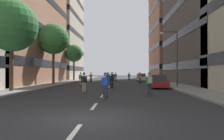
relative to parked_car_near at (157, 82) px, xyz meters
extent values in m
plane|color=#28282B|center=(-5.51, 11.68, -0.70)|extent=(165.46, 165.46, 0.00)
cube|color=gray|center=(-13.88, 15.12, -0.63)|extent=(3.32, 75.84, 0.14)
cube|color=gray|center=(2.86, 15.12, -0.63)|extent=(3.32, 75.84, 0.14)
cube|color=silver|center=(-5.51, -17.90, -0.70)|extent=(0.16, 2.20, 0.01)
cube|color=silver|center=(-5.51, -12.90, -0.70)|extent=(0.16, 2.20, 0.01)
cube|color=silver|center=(-5.51, -7.90, -0.70)|extent=(0.16, 2.20, 0.01)
cube|color=silver|center=(-5.51, -2.90, -0.70)|extent=(0.16, 2.20, 0.01)
cube|color=silver|center=(-5.51, 2.10, -0.70)|extent=(0.16, 2.20, 0.01)
cube|color=silver|center=(-5.51, 7.10, -0.70)|extent=(0.16, 2.20, 0.01)
cube|color=silver|center=(-5.51, 12.10, -0.70)|extent=(0.16, 2.20, 0.01)
cube|color=silver|center=(-5.51, 17.10, -0.70)|extent=(0.16, 2.20, 0.01)
cube|color=silver|center=(-5.51, 22.10, -0.70)|extent=(0.16, 2.20, 0.01)
cube|color=silver|center=(-5.51, 27.10, -0.70)|extent=(0.16, 2.20, 0.01)
cube|color=silver|center=(-5.51, 32.10, -0.70)|extent=(0.16, 2.20, 0.01)
cube|color=silver|center=(-5.51, 37.10, -0.70)|extent=(0.16, 2.20, 0.01)
cube|color=silver|center=(-5.51, 42.10, -0.70)|extent=(0.16, 2.20, 0.01)
cube|color=#9E6B51|center=(-22.19, 8.53, 12.25)|extent=(13.30, 23.84, 25.90)
cube|color=black|center=(-22.19, 8.53, 2.41)|extent=(13.42, 23.96, 1.10)
cube|color=black|center=(-22.19, 8.53, 7.59)|extent=(13.42, 23.96, 1.10)
cube|color=#B2A893|center=(-22.19, 32.28, 15.32)|extent=(13.30, 18.03, 32.05)
cube|color=black|center=(-22.19, 32.28, 2.05)|extent=(13.42, 18.15, 1.10)
cube|color=black|center=(-22.19, 32.28, 6.63)|extent=(13.42, 18.15, 1.10)
cube|color=black|center=(-22.19, 32.28, 11.20)|extent=(13.42, 18.15, 1.10)
cube|color=black|center=(-22.19, 32.28, 15.78)|extent=(13.42, 18.15, 1.10)
cube|color=black|center=(-22.19, 32.28, 20.36)|extent=(13.42, 18.15, 1.10)
cube|color=black|center=(11.17, 8.53, 2.03)|extent=(13.42, 22.41, 1.10)
cube|color=black|center=(11.17, 8.53, 6.59)|extent=(13.42, 22.41, 1.10)
cube|color=black|center=(11.17, 8.53, 11.15)|extent=(13.42, 22.41, 1.10)
cube|color=#9E6B51|center=(11.17, 32.28, 14.64)|extent=(13.30, 17.79, 30.67)
cube|color=black|center=(11.17, 32.28, 2.37)|extent=(13.42, 17.91, 1.10)
cube|color=black|center=(11.17, 32.28, 7.48)|extent=(13.42, 17.91, 1.10)
cube|color=black|center=(11.17, 32.28, 12.59)|extent=(13.42, 17.91, 1.10)
cube|color=black|center=(11.17, 32.28, 17.70)|extent=(13.42, 17.91, 1.10)
cube|color=maroon|center=(0.00, 0.04, -0.17)|extent=(1.80, 4.40, 0.70)
cube|color=#2D3338|center=(0.00, -0.11, 0.50)|extent=(1.60, 2.10, 0.64)
cylinder|color=black|center=(-0.80, 1.49, -0.38)|extent=(0.22, 0.64, 0.64)
cylinder|color=black|center=(0.80, 1.49, -0.38)|extent=(0.22, 0.64, 0.64)
cylinder|color=black|center=(-0.80, -1.41, -0.38)|extent=(0.22, 0.64, 0.64)
cylinder|color=black|center=(0.80, -1.41, -0.38)|extent=(0.22, 0.64, 0.64)
cube|color=silver|center=(0.00, 18.97, -0.17)|extent=(1.80, 4.40, 0.70)
cube|color=#2D3338|center=(0.00, 18.82, 0.50)|extent=(1.60, 2.10, 0.64)
cylinder|color=black|center=(-0.80, 20.42, -0.38)|extent=(0.22, 0.64, 0.64)
cylinder|color=black|center=(0.80, 20.42, -0.38)|extent=(0.22, 0.64, 0.64)
cylinder|color=black|center=(-0.80, 17.52, -0.38)|extent=(0.22, 0.64, 0.64)
cylinder|color=black|center=(0.80, 17.52, -0.38)|extent=(0.22, 0.64, 0.64)
cylinder|color=#4C3823|center=(-13.88, 6.57, 1.91)|extent=(0.36, 0.36, 4.94)
sphere|color=#387A3D|center=(-13.88, 6.57, 5.94)|extent=(4.47, 4.47, 4.47)
cylinder|color=#4C3823|center=(-13.88, -5.39, 1.54)|extent=(0.36, 0.36, 4.20)
sphere|color=#2D6B33|center=(-13.88, -5.39, 5.27)|extent=(4.65, 4.65, 4.65)
cylinder|color=#4C3823|center=(-13.88, 20.21, 1.61)|extent=(0.36, 0.36, 4.34)
sphere|color=#2D6B33|center=(-13.88, 20.21, 5.05)|extent=(3.62, 3.62, 3.62)
cylinder|color=#3F3F44|center=(2.53, 1.21, 2.69)|extent=(0.16, 0.16, 6.50)
cylinder|color=#3F3F44|center=(1.63, 1.21, 5.84)|extent=(1.80, 0.10, 0.10)
ellipsoid|color=silver|center=(0.73, 1.21, 5.69)|extent=(0.50, 0.30, 0.24)
cube|color=brown|center=(-5.11, 18.15, -0.62)|extent=(0.37, 0.92, 0.02)
cylinder|color=#D8BF4C|center=(-5.04, 18.46, -0.66)|extent=(0.19, 0.10, 0.07)
cylinder|color=#D8BF4C|center=(-5.17, 17.83, -0.66)|extent=(0.19, 0.10, 0.07)
cylinder|color=black|center=(-5.19, 18.16, -0.21)|extent=(0.16, 0.16, 0.80)
cylinder|color=black|center=(-5.02, 18.13, -0.21)|extent=(0.16, 0.16, 0.80)
cube|color=blue|center=(-5.11, 18.15, 0.47)|extent=(0.35, 0.26, 0.55)
cylinder|color=blue|center=(-5.31, 18.24, 0.44)|extent=(0.13, 0.24, 0.55)
cylinder|color=blue|center=(-4.88, 18.15, 0.44)|extent=(0.13, 0.24, 0.55)
sphere|color=tan|center=(-5.10, 18.17, 0.92)|extent=(0.22, 0.22, 0.22)
sphere|color=black|center=(-5.10, 18.17, 0.97)|extent=(0.21, 0.21, 0.21)
cube|color=brown|center=(-9.51, 4.54, -0.62)|extent=(0.34, 0.92, 0.02)
cylinder|color=#D8BF4C|center=(-9.56, 4.86, -0.66)|extent=(0.19, 0.10, 0.07)
cylinder|color=#D8BF4C|center=(-9.46, 4.23, -0.66)|extent=(0.19, 0.10, 0.07)
cylinder|color=tan|center=(-9.60, 4.53, -0.21)|extent=(0.16, 0.16, 0.80)
cylinder|color=tan|center=(-9.42, 4.56, -0.21)|extent=(0.16, 0.16, 0.80)
cube|color=green|center=(-9.51, 4.54, 0.47)|extent=(0.35, 0.25, 0.55)
cylinder|color=green|center=(-9.73, 4.56, 0.44)|extent=(0.12, 0.24, 0.55)
cylinder|color=green|center=(-9.30, 4.62, 0.44)|extent=(0.12, 0.24, 0.55)
sphere|color=#997051|center=(-9.51, 4.56, 0.92)|extent=(0.22, 0.22, 0.22)
sphere|color=black|center=(-9.51, 4.56, 0.97)|extent=(0.21, 0.21, 0.21)
cube|color=brown|center=(-6.55, 19.15, -0.62)|extent=(0.20, 0.90, 0.02)
cylinder|color=#D8BF4C|center=(-6.55, 19.47, -0.66)|extent=(0.18, 0.07, 0.07)
cylinder|color=#D8BF4C|center=(-6.55, 18.83, -0.66)|extent=(0.18, 0.07, 0.07)
cylinder|color=#594C47|center=(-6.64, 19.15, -0.21)|extent=(0.14, 0.14, 0.80)
cylinder|color=#594C47|center=(-6.46, 19.15, -0.21)|extent=(0.14, 0.14, 0.80)
cube|color=blue|center=(-6.55, 19.15, 0.47)|extent=(0.32, 0.20, 0.55)
cylinder|color=blue|center=(-6.77, 19.20, 0.44)|extent=(0.09, 0.23, 0.55)
cylinder|color=blue|center=(-6.33, 19.20, 0.44)|extent=(0.09, 0.23, 0.55)
sphere|color=beige|center=(-6.55, 19.17, 0.92)|extent=(0.22, 0.22, 0.22)
sphere|color=black|center=(-6.55, 19.17, 0.97)|extent=(0.21, 0.21, 0.21)
cube|color=brown|center=(-5.17, -9.50, -0.62)|extent=(0.33, 0.92, 0.02)
cylinder|color=#D8BF4C|center=(-5.13, -9.18, -0.66)|extent=(0.19, 0.10, 0.07)
cylinder|color=#D8BF4C|center=(-5.22, -9.81, -0.66)|extent=(0.19, 0.10, 0.07)
cylinder|color=#2D334C|center=(-5.26, -9.49, -0.21)|extent=(0.16, 0.16, 0.80)
cylinder|color=#2D334C|center=(-5.08, -9.51, -0.21)|extent=(0.16, 0.16, 0.80)
cube|color=blue|center=(-5.17, -9.50, 0.47)|extent=(0.35, 0.24, 0.55)
cylinder|color=blue|center=(-5.38, -9.42, 0.44)|extent=(0.12, 0.24, 0.55)
cylinder|color=blue|center=(-4.95, -9.48, 0.44)|extent=(0.12, 0.24, 0.55)
sphere|color=tan|center=(-5.17, -9.48, 0.92)|extent=(0.22, 0.22, 0.22)
sphere|color=black|center=(-5.17, -9.48, 0.97)|extent=(0.21, 0.21, 0.21)
cube|color=brown|center=(-1.95, -7.93, -0.62)|extent=(0.26, 0.91, 0.02)
cylinder|color=#D8BF4C|center=(-1.97, -7.62, -0.66)|extent=(0.18, 0.08, 0.07)
cylinder|color=#D8BF4C|center=(-1.93, -8.25, -0.66)|extent=(0.18, 0.08, 0.07)
cylinder|color=#2D334C|center=(-2.04, -7.94, -0.21)|extent=(0.15, 0.15, 0.80)
cylinder|color=#2D334C|center=(-1.86, -7.93, -0.21)|extent=(0.15, 0.15, 0.80)
cube|color=green|center=(-1.95, -7.93, 0.47)|extent=(0.33, 0.22, 0.55)
cylinder|color=green|center=(-2.17, -7.90, 0.44)|extent=(0.10, 0.23, 0.55)
cylinder|color=green|center=(-1.73, -7.87, 0.44)|extent=(0.10, 0.23, 0.55)
sphere|color=beige|center=(-1.95, -7.91, 0.92)|extent=(0.22, 0.22, 0.22)
sphere|color=black|center=(-1.95, -7.91, 0.97)|extent=(0.21, 0.21, 0.21)
cube|color=beige|center=(-1.94, -8.11, 0.50)|extent=(0.27, 0.18, 0.40)
cube|color=brown|center=(-5.45, 11.96, -0.62)|extent=(0.30, 0.92, 0.02)
cylinder|color=#D8BF4C|center=(-5.49, 12.27, -0.66)|extent=(0.19, 0.09, 0.07)
cylinder|color=#D8BF4C|center=(-5.42, 11.64, -0.66)|extent=(0.19, 0.09, 0.07)
cylinder|color=tan|center=(-5.54, 11.95, -0.21)|extent=(0.15, 0.15, 0.80)
cylinder|color=tan|center=(-5.36, 11.97, -0.21)|extent=(0.15, 0.15, 0.80)
cube|color=red|center=(-5.45, 11.96, 0.47)|extent=(0.34, 0.23, 0.55)
cylinder|color=red|center=(-5.68, 11.98, 0.44)|extent=(0.11, 0.24, 0.55)
cylinder|color=red|center=(-5.24, 12.03, 0.44)|extent=(0.11, 0.24, 0.55)
sphere|color=tan|center=(-5.45, 11.98, 0.92)|extent=(0.22, 0.22, 0.22)
sphere|color=black|center=(-5.45, 11.98, 0.97)|extent=(0.21, 0.21, 0.21)
cube|color=black|center=(-5.43, 11.78, 0.50)|extent=(0.28, 0.19, 0.40)
cube|color=brown|center=(-1.24, 7.82, -0.62)|extent=(0.33, 0.92, 0.02)
cylinder|color=#D8BF4C|center=(-1.19, 8.13, -0.66)|extent=(0.19, 0.10, 0.07)
cylinder|color=#D8BF4C|center=(-1.29, 7.50, -0.66)|extent=(0.19, 0.10, 0.07)
cylinder|color=#2D334C|center=(-1.33, 7.83, -0.21)|extent=(0.16, 0.16, 0.80)
cylinder|color=#2D334C|center=(-1.15, 7.80, -0.21)|extent=(0.16, 0.16, 0.80)
cube|color=orange|center=(-1.24, 7.82, 0.47)|extent=(0.35, 0.25, 0.55)
cylinder|color=orange|center=(-1.45, 7.90, 0.44)|extent=(0.12, 0.24, 0.55)
cylinder|color=orange|center=(-1.01, 7.83, 0.44)|extent=(0.12, 0.24, 0.55)
sphere|color=#997051|center=(-1.23, 7.84, 0.92)|extent=(0.22, 0.22, 0.22)
sphere|color=black|center=(-1.23, 7.84, 0.97)|extent=(0.21, 0.21, 0.21)
cube|color=brown|center=(-9.24, 12.71, -0.62)|extent=(0.34, 0.92, 0.02)
cylinder|color=#D8BF4C|center=(-9.29, 13.03, -0.66)|extent=(0.19, 0.10, 0.07)
cylinder|color=#D8BF4C|center=(-9.19, 12.40, -0.66)|extent=(0.19, 0.10, 0.07)
cylinder|color=black|center=(-9.33, 12.70, -0.21)|extent=(0.16, 0.16, 0.80)
cylinder|color=black|center=(-9.15, 12.73, -0.21)|extent=(0.16, 0.16, 0.80)
cube|color=orange|center=(-9.24, 12.71, 0.47)|extent=(0.35, 0.25, 0.55)
cylinder|color=orange|center=(-9.47, 12.73, 0.44)|extent=(0.12, 0.24, 0.55)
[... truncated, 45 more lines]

